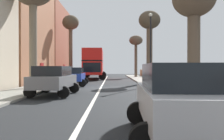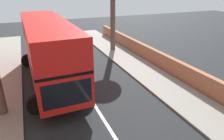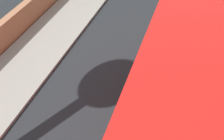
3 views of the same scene
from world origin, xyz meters
name	(u,v)px [view 2 (image 2 of 3)]	position (x,y,z in m)	size (l,w,h in m)	color
double_decker_bus	(48,48)	(-1.70, 15.36, 2.35)	(3.74, 10.42, 4.06)	red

